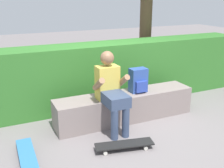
% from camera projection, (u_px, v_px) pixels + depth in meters
% --- Properties ---
extents(ground_plane, '(24.00, 24.00, 0.00)m').
position_uv_depth(ground_plane, '(133.00, 126.00, 4.36)').
color(ground_plane, slate).
extents(bench_main, '(2.37, 0.47, 0.46)m').
position_uv_depth(bench_main, '(125.00, 106.00, 4.53)').
color(bench_main, gray).
rests_on(bench_main, ground).
extents(person_skater, '(0.49, 0.62, 1.21)m').
position_uv_depth(person_skater, '(111.00, 89.00, 4.07)').
color(person_skater, gold).
rests_on(person_skater, ground).
extents(skateboard_near_person, '(0.82, 0.36, 0.09)m').
position_uv_depth(skateboard_near_person, '(124.00, 144.00, 3.68)').
color(skateboard_near_person, black).
rests_on(skateboard_near_person, ground).
extents(skateboard_beside_bench, '(0.21, 0.80, 0.09)m').
position_uv_depth(skateboard_beside_bench, '(27.00, 154.00, 3.45)').
color(skateboard_beside_bench, teal).
rests_on(skateboard_beside_bench, ground).
extents(backpack_on_bench, '(0.28, 0.23, 0.40)m').
position_uv_depth(backpack_on_bench, '(138.00, 81.00, 4.48)').
color(backpack_on_bench, '#2D4C99').
rests_on(backpack_on_bench, bench_main).
extents(hedge_row, '(5.11, 0.63, 1.16)m').
position_uv_depth(hedge_row, '(125.00, 71.00, 5.34)').
color(hedge_row, '#317029').
rests_on(hedge_row, ground).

